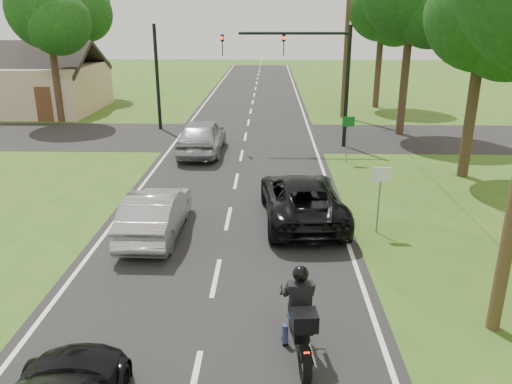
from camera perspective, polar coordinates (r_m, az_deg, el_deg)
ground at (r=13.05m, az=-4.61°, el=-9.76°), size 140.00×140.00×0.00m
road at (r=22.29m, az=-1.95°, el=2.85°), size 8.00×100.00×0.01m
cross_road at (r=28.09m, az=-1.22°, el=6.33°), size 60.00×7.00×0.01m
motorcycle_rider at (r=9.98m, az=5.05°, el=-14.63°), size 0.68×2.28×1.96m
dark_suv at (r=16.35m, az=5.25°, el=-0.70°), size 2.85×5.49×1.48m
silver_sedan at (r=15.44m, az=-11.39°, el=-2.36°), size 1.55×4.33×1.42m
silver_suv at (r=24.54m, az=-6.23°, el=6.37°), size 2.10×5.06×1.72m
traffic_signal at (r=25.50m, az=6.25°, el=14.30°), size 6.38×0.44×6.00m
signal_pole_far at (r=30.24m, az=-11.21°, el=12.67°), size 0.20×0.20×6.00m
utility_pole_far at (r=33.71m, az=10.31°, el=16.93°), size 1.60×0.28×10.00m
sign_white at (r=15.44m, az=14.04°, el=0.89°), size 0.55×0.07×2.12m
sign_green at (r=23.08m, az=10.48°, el=7.19°), size 0.55×0.07×2.12m
tree_row_c at (r=21.82m, az=25.47°, el=17.32°), size 4.80×4.65×8.76m
tree_row_e at (r=37.99m, az=14.80°, el=19.51°), size 5.28×5.12×9.61m
tree_left_near at (r=33.75m, az=-22.41°, el=18.33°), size 5.12×4.96×9.22m
tree_left_far at (r=43.76m, az=-19.68°, el=19.36°), size 5.76×5.58×10.14m
house at (r=39.62m, az=-24.88°, el=10.99°), size 10.20×8.00×4.84m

